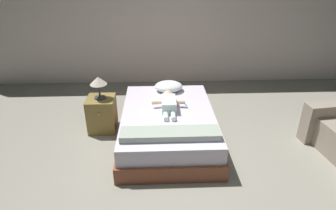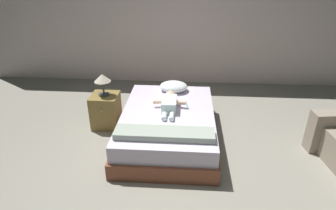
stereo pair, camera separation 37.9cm
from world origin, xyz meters
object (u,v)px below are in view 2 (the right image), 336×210
object	(u,v)px
pillow	(174,86)
nightstand	(106,110)
toothbrush	(186,104)
baby	(170,103)
bed	(168,125)
lamp	(102,79)

from	to	relation	value
pillow	nightstand	bearing A→B (deg)	-157.83
toothbrush	nightstand	bearing A→B (deg)	177.58
pillow	toothbrush	xyz separation A→B (m)	(0.20, -0.45, -0.07)
baby	toothbrush	distance (m)	0.26
bed	toothbrush	distance (m)	0.41
toothbrush	lamp	distance (m)	1.23
pillow	bed	bearing A→B (deg)	-93.18
baby	nightstand	size ratio (longest dim) A/B	1.34
toothbrush	nightstand	world-z (taller)	nightstand
bed	nightstand	distance (m)	0.99
pillow	toothbrush	bearing A→B (deg)	-66.43
pillow	lamp	size ratio (longest dim) A/B	1.33
bed	pillow	distance (m)	0.76
nightstand	baby	bearing A→B (deg)	-10.28
pillow	nightstand	size ratio (longest dim) A/B	0.85
bed	nightstand	bearing A→B (deg)	162.76
bed	baby	bearing A→B (deg)	83.96
bed	lamp	bearing A→B (deg)	162.76
pillow	baby	size ratio (longest dim) A/B	0.63
bed	lamp	distance (m)	1.13
nightstand	lamp	size ratio (longest dim) A/B	1.57
pillow	nightstand	distance (m)	1.09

